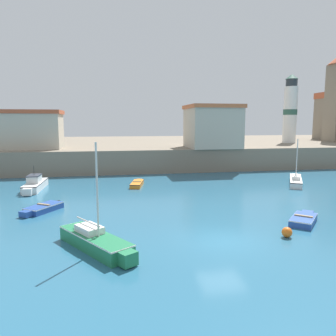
{
  "coord_description": "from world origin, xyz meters",
  "views": [
    {
      "loc": [
        -6.1,
        -16.71,
        6.57
      ],
      "look_at": [
        -0.35,
        14.99,
        2.0
      ],
      "focal_mm": 35.0,
      "sensor_mm": 36.0,
      "label": 1
    }
  ],
  "objects_px": {
    "sailboat_white_6": "(296,180)",
    "lighthouse": "(290,110)",
    "dinghy_orange_1": "(137,184)",
    "dinghy_blue_2": "(304,219)",
    "harbor_shed_far_end": "(32,129)",
    "mooring_buoy": "(287,232)",
    "motorboat_white_5": "(35,184)",
    "sailboat_green_0": "(96,240)",
    "dinghy_blue_7": "(43,208)",
    "harbor_shed_near_wharf": "(212,126)"
  },
  "relations": [
    {
      "from": "sailboat_white_6",
      "to": "lighthouse",
      "type": "relative_size",
      "value": 0.56
    },
    {
      "from": "dinghy_orange_1",
      "to": "dinghy_blue_2",
      "type": "relative_size",
      "value": 1.22
    },
    {
      "from": "lighthouse",
      "to": "harbor_shed_far_end",
      "type": "relative_size",
      "value": 1.45
    },
    {
      "from": "dinghy_blue_2",
      "to": "mooring_buoy",
      "type": "distance_m",
      "value": 3.44
    },
    {
      "from": "mooring_buoy",
      "to": "harbor_shed_far_end",
      "type": "xyz_separation_m",
      "value": [
        -19.83,
        29.2,
        5.27
      ]
    },
    {
      "from": "mooring_buoy",
      "to": "lighthouse",
      "type": "xyz_separation_m",
      "value": [
        20.17,
        34.55,
        8.19
      ]
    },
    {
      "from": "motorboat_white_5",
      "to": "harbor_shed_far_end",
      "type": "bearing_deg",
      "value": 102.18
    },
    {
      "from": "harbor_shed_far_end",
      "to": "sailboat_white_6",
      "type": "bearing_deg",
      "value": -25.99
    },
    {
      "from": "sailboat_green_0",
      "to": "lighthouse",
      "type": "relative_size",
      "value": 0.49
    },
    {
      "from": "motorboat_white_5",
      "to": "dinghy_blue_7",
      "type": "height_order",
      "value": "motorboat_white_5"
    },
    {
      "from": "dinghy_blue_7",
      "to": "harbor_shed_far_end",
      "type": "height_order",
      "value": "harbor_shed_far_end"
    },
    {
      "from": "dinghy_orange_1",
      "to": "lighthouse",
      "type": "distance_m",
      "value": 33.62
    },
    {
      "from": "dinghy_blue_7",
      "to": "harbor_shed_near_wharf",
      "type": "xyz_separation_m",
      "value": [
        19.02,
        18.79,
        5.69
      ]
    },
    {
      "from": "sailboat_white_6",
      "to": "lighthouse",
      "type": "distance_m",
      "value": 23.77
    },
    {
      "from": "sailboat_green_0",
      "to": "dinghy_blue_2",
      "type": "distance_m",
      "value": 13.44
    },
    {
      "from": "dinghy_blue_7",
      "to": "lighthouse",
      "type": "relative_size",
      "value": 0.3
    },
    {
      "from": "dinghy_blue_7",
      "to": "lighthouse",
      "type": "height_order",
      "value": "lighthouse"
    },
    {
      "from": "dinghy_blue_2",
      "to": "lighthouse",
      "type": "xyz_separation_m",
      "value": [
        17.63,
        32.24,
        8.24
      ]
    },
    {
      "from": "dinghy_blue_2",
      "to": "mooring_buoy",
      "type": "height_order",
      "value": "mooring_buoy"
    },
    {
      "from": "mooring_buoy",
      "to": "lighthouse",
      "type": "distance_m",
      "value": 40.84
    },
    {
      "from": "sailboat_white_6",
      "to": "mooring_buoy",
      "type": "xyz_separation_m",
      "value": [
        -9.62,
        -14.84,
        -0.11
      ]
    },
    {
      "from": "sailboat_white_6",
      "to": "harbor_shed_near_wharf",
      "type": "bearing_deg",
      "value": 114.14
    },
    {
      "from": "harbor_shed_far_end",
      "to": "harbor_shed_near_wharf",
      "type": "bearing_deg",
      "value": -5.22
    },
    {
      "from": "sailboat_green_0",
      "to": "lighthouse",
      "type": "bearing_deg",
      "value": 48.09
    },
    {
      "from": "dinghy_blue_2",
      "to": "motorboat_white_5",
      "type": "distance_m",
      "value": 24.28
    },
    {
      "from": "sailboat_green_0",
      "to": "mooring_buoy",
      "type": "relative_size",
      "value": 9.42
    },
    {
      "from": "dinghy_blue_2",
      "to": "dinghy_blue_7",
      "type": "distance_m",
      "value": 18.36
    },
    {
      "from": "sailboat_green_0",
      "to": "dinghy_blue_7",
      "type": "xyz_separation_m",
      "value": [
        -4.13,
        8.08,
        -0.21
      ]
    },
    {
      "from": "dinghy_blue_2",
      "to": "lighthouse",
      "type": "relative_size",
      "value": 0.28
    },
    {
      "from": "sailboat_white_6",
      "to": "lighthouse",
      "type": "xyz_separation_m",
      "value": [
        10.55,
        19.71,
        8.08
      ]
    },
    {
      "from": "dinghy_blue_7",
      "to": "mooring_buoy",
      "type": "distance_m",
      "value": 16.97
    },
    {
      "from": "motorboat_white_5",
      "to": "harbor_shed_near_wharf",
      "type": "distance_m",
      "value": 24.31
    },
    {
      "from": "harbor_shed_far_end",
      "to": "dinghy_blue_7",
      "type": "bearing_deg",
      "value": -76.63
    },
    {
      "from": "lighthouse",
      "to": "harbor_shed_near_wharf",
      "type": "height_order",
      "value": "lighthouse"
    },
    {
      "from": "sailboat_green_0",
      "to": "motorboat_white_5",
      "type": "distance_m",
      "value": 17.64
    },
    {
      "from": "dinghy_orange_1",
      "to": "dinghy_blue_7",
      "type": "height_order",
      "value": "dinghy_blue_7"
    },
    {
      "from": "sailboat_green_0",
      "to": "dinghy_orange_1",
      "type": "height_order",
      "value": "sailboat_green_0"
    },
    {
      "from": "dinghy_blue_2",
      "to": "motorboat_white_5",
      "type": "xyz_separation_m",
      "value": [
        -19.65,
        14.26,
        0.28
      ]
    },
    {
      "from": "dinghy_orange_1",
      "to": "harbor_shed_near_wharf",
      "type": "relative_size",
      "value": 0.56
    },
    {
      "from": "dinghy_blue_2",
      "to": "sailboat_white_6",
      "type": "relative_size",
      "value": 0.51
    },
    {
      "from": "sailboat_white_6",
      "to": "mooring_buoy",
      "type": "relative_size",
      "value": 10.62
    },
    {
      "from": "mooring_buoy",
      "to": "lighthouse",
      "type": "height_order",
      "value": "lighthouse"
    },
    {
      "from": "dinghy_orange_1",
      "to": "mooring_buoy",
      "type": "bearing_deg",
      "value": -66.94
    },
    {
      "from": "dinghy_blue_7",
      "to": "harbor_shed_far_end",
      "type": "xyz_separation_m",
      "value": [
        -4.98,
        20.98,
        5.31
      ]
    },
    {
      "from": "harbor_shed_near_wharf",
      "to": "harbor_shed_far_end",
      "type": "xyz_separation_m",
      "value": [
        -24.0,
        2.19,
        -0.38
      ]
    },
    {
      "from": "mooring_buoy",
      "to": "lighthouse",
      "type": "bearing_deg",
      "value": 59.72
    },
    {
      "from": "sailboat_green_0",
      "to": "dinghy_blue_7",
      "type": "bearing_deg",
      "value": 117.05
    },
    {
      "from": "motorboat_white_5",
      "to": "dinghy_blue_7",
      "type": "xyz_separation_m",
      "value": [
        2.26,
        -8.36,
        -0.27
      ]
    },
    {
      "from": "dinghy_blue_2",
      "to": "harbor_shed_near_wharf",
      "type": "distance_m",
      "value": 25.4
    },
    {
      "from": "dinghy_blue_7",
      "to": "mooring_buoy",
      "type": "bearing_deg",
      "value": -28.97
    }
  ]
}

